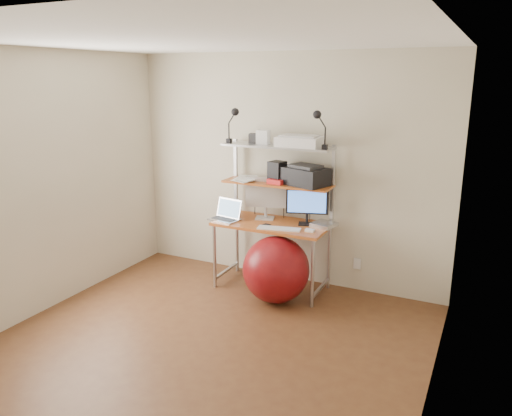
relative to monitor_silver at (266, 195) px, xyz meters
The scene contains 20 objects.
room 1.59m from the monitor_silver, 85.13° to the right, with size 3.60×3.60×3.60m.
computer_desk 0.16m from the monitor_silver, 25.97° to the right, with size 1.20×0.60×1.57m.
wall_outlet 1.23m from the monitor_silver, 12.44° to the left, with size 0.08×0.01×0.12m, color silver.
monitor_silver is the anchor object (origin of this frame).
monitor_black 0.49m from the monitor_silver, ahead, with size 0.43×0.18×0.44m.
laptop 0.48m from the monitor_silver, 147.84° to the right, with size 0.36×0.31×0.28m.
keyboard 0.49m from the monitor_silver, 46.40° to the right, with size 0.44×0.13×0.01m, color silver.
mouse 0.70m from the monitor_silver, 22.40° to the right, with size 0.09×0.06×0.03m, color silver.
mac_mini 0.72m from the monitor_silver, ahead, with size 0.22×0.22×0.04m, color #BABABE.
phone 0.39m from the monitor_silver, 67.51° to the right, with size 0.07×0.13×0.01m, color black.
printer 0.51m from the monitor_silver, ahead, with size 0.52×0.44×0.21m.
nas_cube 0.29m from the monitor_silver, ahead, with size 0.15×0.15×0.22m, color black.
red_box 0.24m from the monitor_silver, 20.92° to the right, with size 0.18×0.12×0.05m, color red.
scanner 0.71m from the monitor_silver, ahead, with size 0.44×0.29×0.12m.
box_white 0.62m from the monitor_silver, 169.39° to the left, with size 0.12×0.10×0.15m, color silver.
box_grey 0.62m from the monitor_silver, 167.38° to the left, with size 0.10×0.10×0.10m, color #323134.
clip_lamp_left 0.89m from the monitor_silver, 167.28° to the right, with size 0.15×0.08×0.37m.
clip_lamp_right 1.03m from the monitor_silver, ahead, with size 0.15×0.08×0.37m.
exercise_ball 0.84m from the monitor_silver, 53.04° to the right, with size 0.68×0.68×0.68m, color maroon.
paper_stack 0.28m from the monitor_silver, behind, with size 0.34×0.41×0.02m.
Camera 1 is at (2.06, -3.19, 2.25)m, focal length 35.00 mm.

